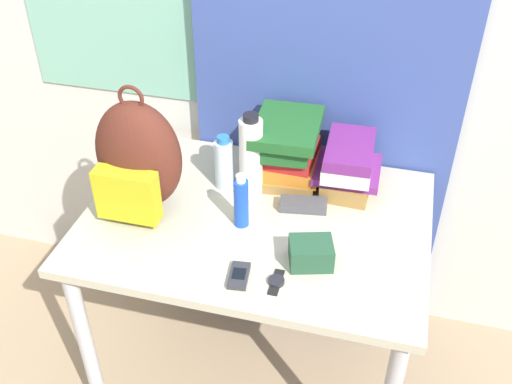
{
  "coord_description": "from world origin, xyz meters",
  "views": [
    {
      "loc": [
        0.37,
        -1.03,
        1.96
      ],
      "look_at": [
        0.0,
        0.39,
        0.86
      ],
      "focal_mm": 42.0,
      "sensor_mm": 36.0,
      "label": 1
    }
  ],
  "objects_px": {
    "sports_bottle": "(251,156)",
    "book_stack_center": "(348,166)",
    "sunglasses_case": "(303,205)",
    "camera_pouch": "(311,253)",
    "cell_phone": "(239,276)",
    "wristwatch": "(276,281)",
    "water_bottle": "(224,163)",
    "backpack": "(138,159)",
    "sunscreen_bottle": "(241,202)",
    "book_stack_left": "(289,148)"
  },
  "relations": [
    {
      "from": "book_stack_center",
      "to": "camera_pouch",
      "type": "height_order",
      "value": "book_stack_center"
    },
    {
      "from": "backpack",
      "to": "book_stack_center",
      "type": "relative_size",
      "value": 1.67
    },
    {
      "from": "cell_phone",
      "to": "sunglasses_case",
      "type": "xyz_separation_m",
      "value": [
        0.11,
        0.35,
        0.01
      ]
    },
    {
      "from": "backpack",
      "to": "water_bottle",
      "type": "relative_size",
      "value": 2.18
    },
    {
      "from": "book_stack_center",
      "to": "wristwatch",
      "type": "bearing_deg",
      "value": -104.28
    },
    {
      "from": "sports_bottle",
      "to": "book_stack_center",
      "type": "bearing_deg",
      "value": 19.07
    },
    {
      "from": "water_bottle",
      "to": "wristwatch",
      "type": "height_order",
      "value": "water_bottle"
    },
    {
      "from": "book_stack_center",
      "to": "sunglasses_case",
      "type": "height_order",
      "value": "book_stack_center"
    },
    {
      "from": "cell_phone",
      "to": "wristwatch",
      "type": "height_order",
      "value": "cell_phone"
    },
    {
      "from": "sunglasses_case",
      "to": "sunscreen_bottle",
      "type": "bearing_deg",
      "value": -144.66
    },
    {
      "from": "book_stack_center",
      "to": "water_bottle",
      "type": "distance_m",
      "value": 0.41
    },
    {
      "from": "sports_bottle",
      "to": "sunglasses_case",
      "type": "xyz_separation_m",
      "value": [
        0.19,
        -0.05,
        -0.12
      ]
    },
    {
      "from": "sunscreen_bottle",
      "to": "cell_phone",
      "type": "xyz_separation_m",
      "value": [
        0.06,
        -0.23,
        -0.08
      ]
    },
    {
      "from": "backpack",
      "to": "water_bottle",
      "type": "bearing_deg",
      "value": 36.96
    },
    {
      "from": "book_stack_left",
      "to": "water_bottle",
      "type": "distance_m",
      "value": 0.22
    },
    {
      "from": "book_stack_left",
      "to": "water_bottle",
      "type": "height_order",
      "value": "book_stack_left"
    },
    {
      "from": "book_stack_left",
      "to": "sports_bottle",
      "type": "xyz_separation_m",
      "value": [
        -0.1,
        -0.11,
        0.02
      ]
    },
    {
      "from": "water_bottle",
      "to": "cell_phone",
      "type": "height_order",
      "value": "water_bottle"
    },
    {
      "from": "book_stack_center",
      "to": "sunscreen_bottle",
      "type": "relative_size",
      "value": 1.37
    },
    {
      "from": "backpack",
      "to": "book_stack_center",
      "type": "xyz_separation_m",
      "value": [
        0.62,
        0.26,
        -0.09
      ]
    },
    {
      "from": "water_bottle",
      "to": "wristwatch",
      "type": "distance_m",
      "value": 0.5
    },
    {
      "from": "camera_pouch",
      "to": "sunscreen_bottle",
      "type": "bearing_deg",
      "value": 154.01
    },
    {
      "from": "camera_pouch",
      "to": "book_stack_left",
      "type": "bearing_deg",
      "value": 111.14
    },
    {
      "from": "book_stack_center",
      "to": "camera_pouch",
      "type": "distance_m",
      "value": 0.4
    },
    {
      "from": "camera_pouch",
      "to": "sports_bottle",
      "type": "bearing_deg",
      "value": 131.49
    },
    {
      "from": "sports_bottle",
      "to": "wristwatch",
      "type": "distance_m",
      "value": 0.45
    },
    {
      "from": "sports_bottle",
      "to": "wristwatch",
      "type": "relative_size",
      "value": 2.91
    },
    {
      "from": "book_stack_center",
      "to": "sports_bottle",
      "type": "height_order",
      "value": "sports_bottle"
    },
    {
      "from": "camera_pouch",
      "to": "wristwatch",
      "type": "relative_size",
      "value": 1.44
    },
    {
      "from": "book_stack_center",
      "to": "wristwatch",
      "type": "xyz_separation_m",
      "value": [
        -0.13,
        -0.5,
        -0.08
      ]
    },
    {
      "from": "camera_pouch",
      "to": "cell_phone",
      "type": "bearing_deg",
      "value": -148.47
    },
    {
      "from": "sports_bottle",
      "to": "sunglasses_case",
      "type": "height_order",
      "value": "sports_bottle"
    },
    {
      "from": "book_stack_left",
      "to": "water_bottle",
      "type": "xyz_separation_m",
      "value": [
        -0.2,
        -0.1,
        -0.03
      ]
    },
    {
      "from": "book_stack_left",
      "to": "book_stack_center",
      "type": "distance_m",
      "value": 0.21
    },
    {
      "from": "cell_phone",
      "to": "sunscreen_bottle",
      "type": "bearing_deg",
      "value": 104.11
    },
    {
      "from": "sports_bottle",
      "to": "cell_phone",
      "type": "height_order",
      "value": "sports_bottle"
    },
    {
      "from": "book_stack_center",
      "to": "wristwatch",
      "type": "relative_size",
      "value": 2.51
    },
    {
      "from": "sunglasses_case",
      "to": "wristwatch",
      "type": "xyz_separation_m",
      "value": [
        -0.01,
        -0.34,
        -0.01
      ]
    },
    {
      "from": "sports_bottle",
      "to": "cell_phone",
      "type": "distance_m",
      "value": 0.43
    },
    {
      "from": "book_stack_center",
      "to": "sports_bottle",
      "type": "xyz_separation_m",
      "value": [
        -0.3,
        -0.11,
        0.05
      ]
    },
    {
      "from": "book_stack_left",
      "to": "sunglasses_case",
      "type": "distance_m",
      "value": 0.21
    },
    {
      "from": "book_stack_left",
      "to": "camera_pouch",
      "type": "xyz_separation_m",
      "value": [
        0.15,
        -0.4,
        -0.08
      ]
    },
    {
      "from": "sports_bottle",
      "to": "sunglasses_case",
      "type": "relative_size",
      "value": 1.88
    },
    {
      "from": "water_bottle",
      "to": "camera_pouch",
      "type": "distance_m",
      "value": 0.46
    },
    {
      "from": "sunscreen_bottle",
      "to": "water_bottle",
      "type": "bearing_deg",
      "value": 121.25
    },
    {
      "from": "cell_phone",
      "to": "wristwatch",
      "type": "bearing_deg",
      "value": 4.08
    },
    {
      "from": "book_stack_center",
      "to": "camera_pouch",
      "type": "xyz_separation_m",
      "value": [
        -0.05,
        -0.39,
        -0.05
      ]
    },
    {
      "from": "wristwatch",
      "to": "sunscreen_bottle",
      "type": "bearing_deg",
      "value": 126.39
    },
    {
      "from": "sunglasses_case",
      "to": "wristwatch",
      "type": "relative_size",
      "value": 1.55
    },
    {
      "from": "backpack",
      "to": "sports_bottle",
      "type": "height_order",
      "value": "backpack"
    }
  ]
}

